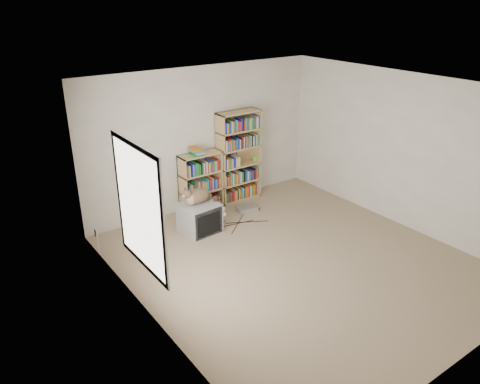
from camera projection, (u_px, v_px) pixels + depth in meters
floor at (296, 261)px, 6.80m from camera, size 4.50×5.00×0.01m
wall_back at (203, 139)px, 8.17m from camera, size 4.50×0.02×2.50m
wall_front at (479, 262)px, 4.44m from camera, size 4.50×0.02×2.50m
wall_left at (147, 227)px, 5.10m from camera, size 0.02×5.00×2.50m
wall_right at (404, 151)px, 7.52m from camera, size 0.02×5.00×2.50m
ceiling at (305, 89)px, 5.82m from camera, size 4.50×5.00×0.02m
window at (139, 208)px, 5.20m from camera, size 0.02×1.22×1.52m
crt_tv at (199, 218)px, 7.55m from camera, size 0.61×0.57×0.50m
cat at (201, 198)px, 7.47m from camera, size 0.66×0.46×0.51m
bookcase_tall at (238, 158)px, 8.60m from camera, size 0.84×0.30×1.67m
bookcase_short at (200, 184)px, 8.28m from camera, size 0.76×0.30×1.05m
book_stack at (196, 151)px, 7.97m from camera, size 0.22×0.29×0.12m
green_mug at (255, 158)px, 8.81m from camera, size 0.09×0.09×0.10m
framed_print at (234, 158)px, 8.64m from camera, size 0.16×0.05×0.21m
dvd_player at (247, 208)px, 8.37m from camera, size 0.39×0.31×0.08m
wall_outlet at (96, 233)px, 6.93m from camera, size 0.01×0.08×0.13m
floor_cables at (235, 217)px, 8.12m from camera, size 1.20×0.70×0.01m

